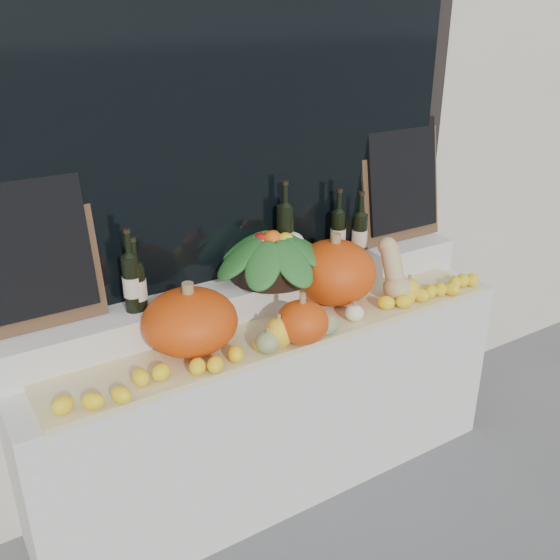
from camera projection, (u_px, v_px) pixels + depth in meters
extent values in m
cube|color=black|center=(235.00, 79.00, 2.58)|extent=(2.40, 0.04, 2.10)
cube|color=black|center=(239.00, 80.00, 2.56)|extent=(2.20, 0.02, 2.00)
cube|color=silver|center=(272.00, 405.00, 2.97)|extent=(2.30, 0.55, 0.88)
cube|color=silver|center=(254.00, 295.00, 2.87)|extent=(2.30, 0.25, 0.16)
cube|color=tan|center=(286.00, 332.00, 2.69)|extent=(2.10, 0.32, 0.02)
ellipsoid|color=#D7460B|center=(190.00, 321.00, 2.48)|extent=(0.47, 0.47, 0.25)
ellipsoid|color=#D7460B|center=(334.00, 272.00, 2.88)|extent=(0.47, 0.47, 0.30)
ellipsoid|color=#D7460B|center=(302.00, 322.00, 2.55)|extent=(0.22, 0.22, 0.18)
ellipsoid|color=tan|center=(398.00, 288.00, 2.92)|extent=(0.14, 0.14, 0.12)
cylinder|color=tan|center=(392.00, 263.00, 2.92)|extent=(0.09, 0.14, 0.18)
sphere|color=tan|center=(387.00, 246.00, 2.92)|extent=(0.09, 0.09, 0.09)
ellipsoid|color=#37631D|center=(326.00, 324.00, 2.63)|extent=(0.11, 0.11, 0.09)
cylinder|color=olive|center=(326.00, 312.00, 2.60)|extent=(0.02, 0.02, 0.02)
ellipsoid|color=#37631D|center=(268.00, 342.00, 2.49)|extent=(0.10, 0.10, 0.09)
cylinder|color=olive|center=(268.00, 329.00, 2.47)|extent=(0.02, 0.02, 0.02)
ellipsoid|color=#FFFECB|center=(304.00, 333.00, 2.58)|extent=(0.09, 0.09, 0.07)
cylinder|color=olive|center=(304.00, 324.00, 2.56)|extent=(0.02, 0.02, 0.02)
ellipsoid|color=yellow|center=(279.00, 333.00, 2.52)|extent=(0.12, 0.12, 0.13)
cylinder|color=olive|center=(279.00, 316.00, 2.49)|extent=(0.02, 0.02, 0.02)
ellipsoid|color=#FFFECB|center=(354.00, 313.00, 2.75)|extent=(0.08, 0.08, 0.07)
cylinder|color=olive|center=(355.00, 303.00, 2.73)|extent=(0.02, 0.02, 0.02)
ellipsoid|color=yellow|center=(409.00, 289.00, 2.93)|extent=(0.10, 0.10, 0.11)
cylinder|color=olive|center=(410.00, 277.00, 2.90)|extent=(0.02, 0.02, 0.02)
cylinder|color=black|center=(273.00, 266.00, 2.85)|extent=(0.39, 0.39, 0.10)
cylinder|color=black|center=(132.00, 284.00, 2.50)|extent=(0.07, 0.07, 0.24)
cylinder|color=black|center=(128.00, 244.00, 2.44)|extent=(0.03, 0.03, 0.10)
cylinder|color=beige|center=(132.00, 286.00, 2.51)|extent=(0.08, 0.08, 0.08)
cylinder|color=black|center=(127.00, 231.00, 2.41)|extent=(0.03, 0.03, 0.02)
cylinder|color=black|center=(137.00, 287.00, 2.52)|extent=(0.07, 0.07, 0.20)
cylinder|color=black|center=(134.00, 253.00, 2.46)|extent=(0.03, 0.03, 0.10)
cylinder|color=beige|center=(137.00, 289.00, 2.53)|extent=(0.08, 0.08, 0.08)
cylinder|color=black|center=(132.00, 239.00, 2.44)|extent=(0.03, 0.03, 0.02)
cylinder|color=black|center=(285.00, 238.00, 2.89)|extent=(0.08, 0.08, 0.31)
cylinder|color=black|center=(285.00, 195.00, 2.80)|extent=(0.03, 0.03, 0.10)
cylinder|color=beige|center=(285.00, 240.00, 2.89)|extent=(0.08, 0.08, 0.08)
cylinder|color=black|center=(285.00, 183.00, 2.78)|extent=(0.03, 0.03, 0.02)
cylinder|color=black|center=(338.00, 235.00, 3.04)|extent=(0.07, 0.07, 0.23)
cylinder|color=black|center=(339.00, 202.00, 2.97)|extent=(0.03, 0.03, 0.10)
cylinder|color=beige|center=(338.00, 237.00, 3.04)|extent=(0.08, 0.08, 0.08)
cylinder|color=black|center=(340.00, 191.00, 2.95)|extent=(0.03, 0.03, 0.02)
cylinder|color=black|center=(359.00, 236.00, 3.04)|extent=(0.07, 0.07, 0.22)
cylinder|color=black|center=(361.00, 205.00, 2.98)|extent=(0.03, 0.03, 0.10)
cylinder|color=beige|center=(359.00, 238.00, 3.05)|extent=(0.08, 0.08, 0.08)
cylinder|color=black|center=(362.00, 193.00, 2.96)|extent=(0.03, 0.03, 0.02)
cube|color=#4C331E|center=(29.00, 251.00, 2.32)|extent=(0.50, 0.12, 0.61)
cube|color=black|center=(29.00, 244.00, 2.30)|extent=(0.44, 0.11, 0.56)
cube|color=#4C331E|center=(400.00, 181.00, 3.21)|extent=(0.50, 0.12, 0.61)
cube|color=black|center=(403.00, 176.00, 3.19)|extent=(0.44, 0.11, 0.56)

